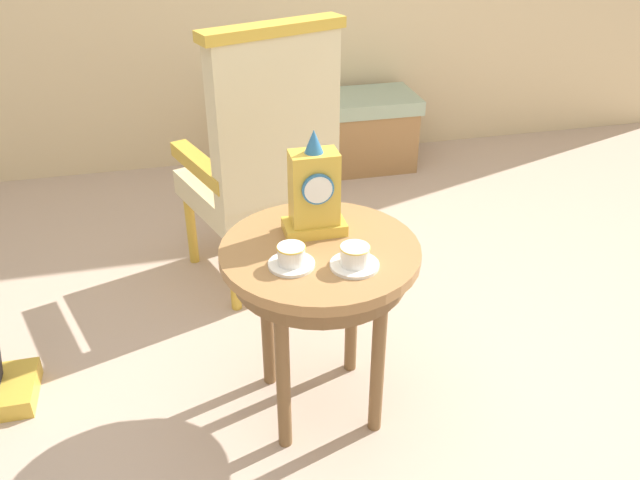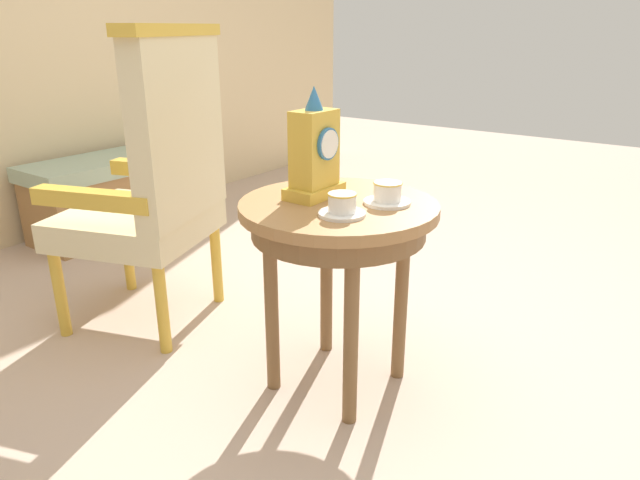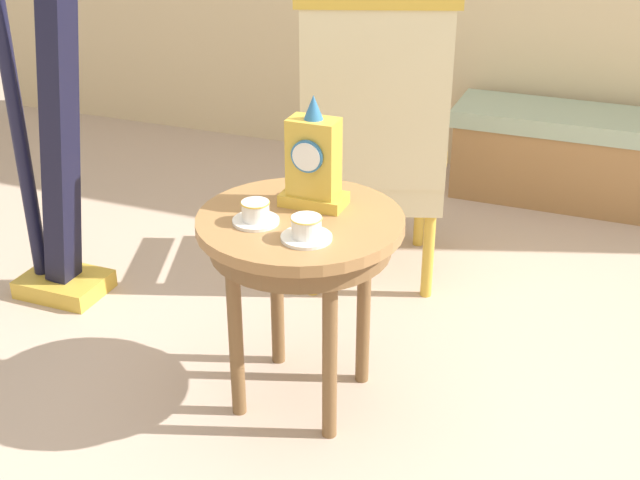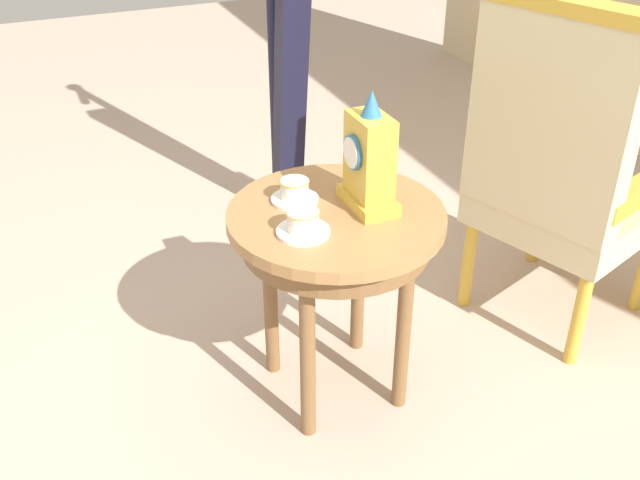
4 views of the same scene
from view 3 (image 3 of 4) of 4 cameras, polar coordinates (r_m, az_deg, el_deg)
name	(u,v)px [view 3 (image 3 of 4)]	position (r m, az deg, el deg)	size (l,w,h in m)	color
ground_plane	(324,407)	(2.71, 0.25, -11.18)	(10.00, 10.00, 0.00)	#BCA38E
side_table	(301,243)	(2.47, -1.32, -0.20)	(0.61, 0.61, 0.63)	#9E7042
teacup_left	(256,213)	(2.40, -4.37, 1.80)	(0.13, 0.13, 0.06)	white
teacup_right	(306,229)	(2.29, -0.93, 0.72)	(0.14, 0.14, 0.07)	white
mantel_clock	(313,162)	(2.46, -0.44, 5.26)	(0.19, 0.11, 0.34)	gold
armchair	(373,140)	(3.16, 3.57, 6.75)	(0.69, 0.68, 1.14)	beige
harp	(47,122)	(3.17, -17.94, 7.56)	(0.40, 0.24, 1.74)	gold
window_bench	(558,154)	(4.22, 15.75, 5.58)	(0.99, 0.40, 0.44)	#9EB299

